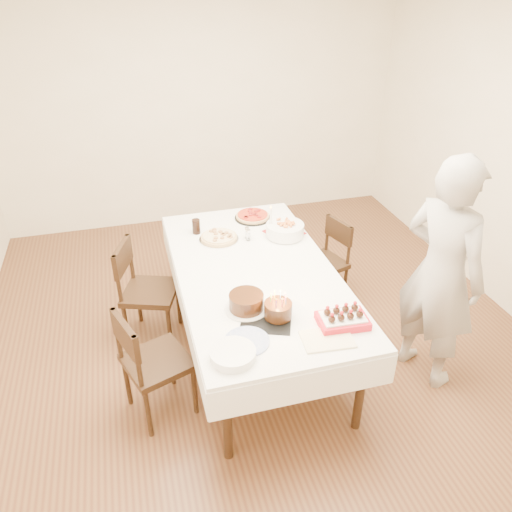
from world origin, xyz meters
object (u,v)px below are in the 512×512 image
object	(u,v)px
person	(441,274)
pizza_white	(219,237)
pasta_bowl	(285,230)
birthday_cake	(278,305)
pizza_pepperoni	(253,216)
strawberry_box	(343,319)
layer_cake	(246,302)
cola_glass	(196,226)
chair_left_dessert	(157,362)
dining_table	(256,311)
taper_candle	(271,220)
chair_left_savory	(150,292)
chair_right_savory	(322,263)

from	to	relation	value
person	pizza_white	xyz separation A→B (m)	(-1.33, 1.09, -0.09)
pasta_bowl	birthday_cake	world-z (taller)	birthday_cake
pizza_pepperoni	birthday_cake	xyz separation A→B (m)	(-0.21, -1.41, 0.07)
strawberry_box	layer_cake	bearing A→B (deg)	150.24
cola_glass	chair_left_dessert	bearing A→B (deg)	-112.88
dining_table	taper_candle	xyz separation A→B (m)	(0.26, 0.49, 0.51)
person	pasta_bowl	bearing A→B (deg)	17.26
person	pizza_white	size ratio (longest dim) A/B	5.37
person	cola_glass	distance (m)	1.95
birthday_cake	pizza_pepperoni	bearing A→B (deg)	81.42
cola_glass	layer_cake	xyz separation A→B (m)	(0.14, -1.13, -0.00)
taper_candle	pizza_white	bearing A→B (deg)	175.11
cola_glass	pizza_white	bearing A→B (deg)	-46.40
layer_cake	strawberry_box	world-z (taller)	layer_cake
pasta_bowl	layer_cake	xyz separation A→B (m)	(-0.56, -0.89, -0.00)
chair_left_savory	birthday_cake	bearing A→B (deg)	147.74
person	pizza_pepperoni	bearing A→B (deg)	13.89
dining_table	pizza_pepperoni	world-z (taller)	pizza_pepperoni
chair_left_savory	layer_cake	size ratio (longest dim) A/B	3.00
chair_left_savory	layer_cake	distance (m)	1.08
person	chair_left_savory	bearing A→B (deg)	43.03
dining_table	pasta_bowl	size ratio (longest dim) A/B	6.85
dining_table	person	world-z (taller)	person
person	strawberry_box	xyz separation A→B (m)	(-0.80, -0.19, -0.08)
person	pizza_white	bearing A→B (deg)	29.93
chair_left_dessert	birthday_cake	world-z (taller)	birthday_cake
pizza_pepperoni	taper_candle	world-z (taller)	taper_candle
taper_candle	pizza_pepperoni	bearing A→B (deg)	100.07
chair_right_savory	pizza_white	xyz separation A→B (m)	(-0.92, 0.03, 0.38)
chair_left_savory	taper_candle	world-z (taller)	taper_candle
strawberry_box	chair_left_dessert	bearing A→B (deg)	164.40
chair_left_savory	pizza_pepperoni	size ratio (longest dim) A/B	2.74
person	birthday_cake	xyz separation A→B (m)	(-1.18, -0.01, -0.02)
person	strawberry_box	distance (m)	0.83
pizza_pepperoni	pasta_bowl	world-z (taller)	pasta_bowl
chair_left_dessert	pizza_white	xyz separation A→B (m)	(0.63, 0.96, 0.34)
chair_left_savory	pizza_white	world-z (taller)	chair_left_savory
dining_table	layer_cake	distance (m)	0.64
dining_table	person	bearing A→B (deg)	-25.80
chair_right_savory	person	size ratio (longest dim) A/B	0.45
dining_table	pizza_white	bearing A→B (deg)	107.58
chair_right_savory	chair_left_savory	xyz separation A→B (m)	(-1.52, -0.11, 0.05)
pasta_bowl	strawberry_box	xyz separation A→B (m)	(-0.02, -1.20, -0.02)
layer_cake	dining_table	bearing A→B (deg)	66.99
birthday_cake	chair_left_dessert	bearing A→B (deg)	169.18
dining_table	pizza_white	distance (m)	0.68
cola_glass	strawberry_box	distance (m)	1.60
pasta_bowl	strawberry_box	distance (m)	1.20
layer_cake	pasta_bowl	bearing A→B (deg)	57.90
person	pizza_pepperoni	world-z (taller)	person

